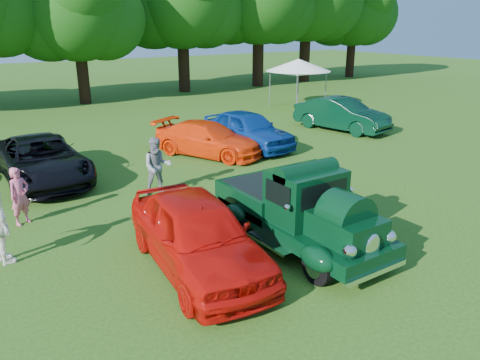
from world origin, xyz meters
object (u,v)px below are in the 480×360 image
back_car_orange (208,139)px  canopy_tent (298,65)px  back_car_black (42,160)px  spectator_pink (20,196)px  spectator_grey (157,167)px  red_convertible (197,234)px  back_car_green (342,114)px  hero_pickup (298,211)px  back_car_blue (247,129)px

back_car_orange → canopy_tent: canopy_tent is taller
canopy_tent → back_car_black: bearing=-159.2°
spectator_pink → spectator_grey: spectator_grey is taller
spectator_pink → canopy_tent: canopy_tent is taller
red_convertible → canopy_tent: (14.73, 14.10, 1.75)m
red_convertible → spectator_pink: size_ratio=3.08×
back_car_green → canopy_tent: bearing=57.5°
hero_pickup → back_car_blue: bearing=62.9°
spectator_pink → back_car_blue: bearing=-8.6°
back_car_orange → spectator_pink: bearing=175.7°
red_convertible → spectator_grey: spectator_grey is taller
back_car_black → canopy_tent: (16.17, 6.14, 1.82)m
hero_pickup → spectator_pink: 7.14m
hero_pickup → spectator_pink: bearing=136.9°
hero_pickup → back_car_orange: (2.17, 7.96, -0.16)m
back_car_green → canopy_tent: size_ratio=1.14×
back_car_green → spectator_pink: (-15.03, -3.42, -0.01)m
back_car_black → canopy_tent: bearing=20.7°
hero_pickup → back_car_green: 12.85m
hero_pickup → back_car_orange: size_ratio=1.07×
back_car_green → back_car_orange: bearing=171.4°
back_car_orange → back_car_blue: back_car_blue is taller
back_car_black → spectator_pink: bearing=-110.3°
red_convertible → back_car_black: size_ratio=0.90×
spectator_grey → back_car_black: bearing=145.5°
back_car_black → back_car_blue: size_ratio=1.15×
back_car_green → canopy_tent: canopy_tent is taller
back_car_orange → canopy_tent: (10.03, 6.42, 1.89)m
red_convertible → back_car_blue: red_convertible is taller
red_convertible → spectator_grey: (1.19, 4.65, 0.09)m
hero_pickup → back_car_blue: (4.12, 8.07, -0.04)m
spectator_pink → spectator_grey: (3.86, 0.05, 0.12)m
hero_pickup → spectator_grey: 5.11m
back_car_black → canopy_tent: 17.39m
back_car_blue → back_car_green: (5.70, 0.23, -0.00)m
hero_pickup → red_convertible: bearing=173.6°
back_car_black → spectator_pink: 3.58m
back_car_blue → back_car_green: 5.70m
back_car_green → spectator_grey: bearing=-174.4°
red_convertible → back_car_orange: red_convertible is taller
hero_pickup → back_car_green: hero_pickup is taller
red_convertible → back_car_black: 8.09m
spectator_pink → back_car_black: bearing=42.3°
spectator_pink → canopy_tent: 19.91m
back_car_black → back_car_orange: back_car_black is taller
back_car_blue → back_car_green: size_ratio=0.97×
back_car_orange → spectator_grey: bearing=-166.2°
hero_pickup → spectator_grey: hero_pickup is taller
red_convertible → spectator_pink: (-2.68, 4.60, -0.04)m
back_car_green → spectator_pink: bearing=-178.4°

